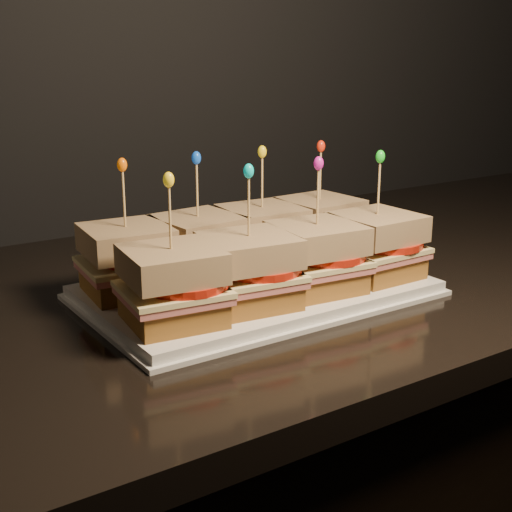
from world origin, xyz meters
TOP-DOWN VIEW (x-y plane):
  - granite_slab at (-0.46, 1.64)m, footprint 2.24×0.73m
  - platter at (-0.41, 1.57)m, footprint 0.42×0.26m
  - platter_rim at (-0.41, 1.57)m, footprint 0.43×0.27m
  - sandwich_0_bread_bot at (-0.56, 1.63)m, footprint 0.11×0.11m
  - sandwich_0_ham at (-0.56, 1.63)m, footprint 0.12×0.11m
  - sandwich_0_cheese at (-0.56, 1.63)m, footprint 0.12×0.12m
  - sandwich_0_tomato at (-0.55, 1.62)m, footprint 0.10×0.10m
  - sandwich_0_bread_top at (-0.56, 1.63)m, footprint 0.11×0.11m
  - sandwich_0_pick at (-0.56, 1.63)m, footprint 0.00×0.00m
  - sandwich_0_frill at (-0.56, 1.63)m, footprint 0.01×0.01m
  - sandwich_1_bread_bot at (-0.46, 1.63)m, footprint 0.10×0.10m
  - sandwich_1_ham at (-0.46, 1.63)m, footprint 0.11×0.11m
  - sandwich_1_cheese at (-0.46, 1.63)m, footprint 0.12×0.11m
  - sandwich_1_tomato at (-0.45, 1.62)m, footprint 0.10×0.10m
  - sandwich_1_bread_top at (-0.46, 1.63)m, footprint 0.11×0.11m
  - sandwich_1_pick at (-0.46, 1.63)m, footprint 0.00×0.00m
  - sandwich_1_frill at (-0.46, 1.63)m, footprint 0.01×0.01m
  - sandwich_2_bread_bot at (-0.36, 1.63)m, footprint 0.10×0.10m
  - sandwich_2_ham at (-0.36, 1.63)m, footprint 0.11×0.11m
  - sandwich_2_cheese at (-0.36, 1.63)m, footprint 0.12×0.11m
  - sandwich_2_tomato at (-0.35, 1.62)m, footprint 0.10×0.10m
  - sandwich_2_bread_top at (-0.36, 1.63)m, footprint 0.11×0.11m
  - sandwich_2_pick at (-0.36, 1.63)m, footprint 0.00×0.00m
  - sandwich_2_frill at (-0.36, 1.63)m, footprint 0.01×0.01m
  - sandwich_3_bread_bot at (-0.26, 1.63)m, footprint 0.10×0.10m
  - sandwich_3_ham at (-0.26, 1.63)m, footprint 0.11×0.11m
  - sandwich_3_cheese at (-0.26, 1.63)m, footprint 0.11×0.11m
  - sandwich_3_tomato at (-0.25, 1.62)m, footprint 0.10×0.10m
  - sandwich_3_bread_top at (-0.26, 1.63)m, footprint 0.10×0.10m
  - sandwich_3_pick at (-0.26, 1.63)m, footprint 0.00×0.00m
  - sandwich_3_frill at (-0.26, 1.63)m, footprint 0.01×0.01m
  - sandwich_4_bread_bot at (-0.56, 1.51)m, footprint 0.11×0.11m
  - sandwich_4_ham at (-0.56, 1.51)m, footprint 0.12×0.12m
  - sandwich_4_cheese at (-0.56, 1.51)m, footprint 0.12×0.12m
  - sandwich_4_tomato at (-0.55, 1.50)m, footprint 0.10×0.10m
  - sandwich_4_bread_top at (-0.56, 1.51)m, footprint 0.11×0.11m
  - sandwich_4_pick at (-0.56, 1.51)m, footprint 0.00×0.00m
  - sandwich_4_frill at (-0.56, 1.51)m, footprint 0.01×0.01m
  - sandwich_5_bread_bot at (-0.46, 1.51)m, footprint 0.11×0.11m
  - sandwich_5_ham at (-0.46, 1.51)m, footprint 0.12×0.12m
  - sandwich_5_cheese at (-0.46, 1.51)m, footprint 0.12×0.12m
  - sandwich_5_tomato at (-0.45, 1.50)m, footprint 0.10×0.10m
  - sandwich_5_bread_top at (-0.46, 1.51)m, footprint 0.11×0.11m
  - sandwich_5_pick at (-0.46, 1.51)m, footprint 0.00×0.00m
  - sandwich_5_frill at (-0.46, 1.51)m, footprint 0.01×0.01m
  - sandwich_6_bread_bot at (-0.36, 1.51)m, footprint 0.11×0.11m
  - sandwich_6_ham at (-0.36, 1.51)m, footprint 0.12×0.11m
  - sandwich_6_cheese at (-0.36, 1.51)m, footprint 0.12×0.12m
  - sandwich_6_tomato at (-0.35, 1.50)m, footprint 0.10×0.10m
  - sandwich_6_bread_top at (-0.36, 1.51)m, footprint 0.11×0.11m
  - sandwich_6_pick at (-0.36, 1.51)m, footprint 0.00×0.00m
  - sandwich_6_frill at (-0.36, 1.51)m, footprint 0.01×0.01m
  - sandwich_7_bread_bot at (-0.26, 1.51)m, footprint 0.10×0.10m
  - sandwich_7_ham at (-0.26, 1.51)m, footprint 0.11×0.10m
  - sandwich_7_cheese at (-0.26, 1.51)m, footprint 0.11×0.11m
  - sandwich_7_tomato at (-0.25, 1.50)m, footprint 0.10×0.10m
  - sandwich_7_bread_top at (-0.26, 1.51)m, footprint 0.10×0.10m
  - sandwich_7_pick at (-0.26, 1.51)m, footprint 0.00×0.00m
  - sandwich_7_frill at (-0.26, 1.51)m, footprint 0.01×0.01m

SIDE VIEW (x-z plane):
  - granite_slab at x=-0.46m, z-range 0.85..0.89m
  - platter_rim at x=-0.41m, z-range 0.89..0.89m
  - platter at x=-0.41m, z-range 0.89..0.90m
  - sandwich_0_bread_bot at x=-0.56m, z-range 0.90..0.93m
  - sandwich_1_bread_bot at x=-0.46m, z-range 0.90..0.93m
  - sandwich_2_bread_bot at x=-0.36m, z-range 0.90..0.93m
  - sandwich_3_bread_bot at x=-0.26m, z-range 0.90..0.93m
  - sandwich_4_bread_bot at x=-0.56m, z-range 0.90..0.93m
  - sandwich_5_bread_bot at x=-0.46m, z-range 0.90..0.93m
  - sandwich_6_bread_bot at x=-0.36m, z-range 0.90..0.93m
  - sandwich_7_bread_bot at x=-0.26m, z-range 0.90..0.93m
  - sandwich_0_ham at x=-0.56m, z-range 0.93..0.94m
  - sandwich_1_ham at x=-0.46m, z-range 0.93..0.94m
  - sandwich_2_ham at x=-0.36m, z-range 0.93..0.94m
  - sandwich_3_ham at x=-0.26m, z-range 0.93..0.94m
  - sandwich_4_ham at x=-0.56m, z-range 0.93..0.94m
  - sandwich_5_ham at x=-0.46m, z-range 0.93..0.94m
  - sandwich_6_ham at x=-0.36m, z-range 0.93..0.94m
  - sandwich_7_ham at x=-0.26m, z-range 0.93..0.94m
  - sandwich_0_cheese at x=-0.56m, z-range 0.94..0.94m
  - sandwich_1_cheese at x=-0.46m, z-range 0.94..0.94m
  - sandwich_2_cheese at x=-0.36m, z-range 0.94..0.94m
  - sandwich_3_cheese at x=-0.26m, z-range 0.94..0.94m
  - sandwich_4_cheese at x=-0.56m, z-range 0.94..0.94m
  - sandwich_5_cheese at x=-0.46m, z-range 0.94..0.94m
  - sandwich_6_cheese at x=-0.36m, z-range 0.94..0.94m
  - sandwich_7_cheese at x=-0.26m, z-range 0.94..0.94m
  - sandwich_0_tomato at x=-0.55m, z-range 0.94..0.95m
  - sandwich_1_tomato at x=-0.45m, z-range 0.94..0.95m
  - sandwich_2_tomato at x=-0.35m, z-range 0.94..0.95m
  - sandwich_3_tomato at x=-0.25m, z-range 0.94..0.95m
  - sandwich_4_tomato at x=-0.55m, z-range 0.94..0.95m
  - sandwich_5_tomato at x=-0.45m, z-range 0.94..0.95m
  - sandwich_6_tomato at x=-0.35m, z-range 0.94..0.95m
  - sandwich_7_tomato at x=-0.25m, z-range 0.94..0.95m
  - sandwich_0_bread_top at x=-0.56m, z-range 0.95..0.99m
  - sandwich_1_bread_top at x=-0.46m, z-range 0.95..0.99m
  - sandwich_2_bread_top at x=-0.36m, z-range 0.95..0.99m
  - sandwich_3_bread_top at x=-0.26m, z-range 0.95..0.99m
  - sandwich_4_bread_top at x=-0.56m, z-range 0.95..0.99m
  - sandwich_5_bread_top at x=-0.46m, z-range 0.95..0.99m
  - sandwich_6_bread_top at x=-0.36m, z-range 0.95..0.99m
  - sandwich_7_bread_top at x=-0.26m, z-range 0.95..0.99m
  - sandwich_0_pick at x=-0.56m, z-range 0.97..1.06m
  - sandwich_1_pick at x=-0.46m, z-range 0.97..1.06m
  - sandwich_2_pick at x=-0.36m, z-range 0.97..1.06m
  - sandwich_3_pick at x=-0.26m, z-range 0.97..1.06m
  - sandwich_4_pick at x=-0.56m, z-range 0.97..1.06m
  - sandwich_5_pick at x=-0.46m, z-range 0.97..1.06m
  - sandwich_6_pick at x=-0.36m, z-range 0.97..1.06m
  - sandwich_7_pick at x=-0.26m, z-range 0.97..1.06m
  - sandwich_0_frill at x=-0.56m, z-range 1.05..1.07m
  - sandwich_1_frill at x=-0.46m, z-range 1.05..1.07m
  - sandwich_2_frill at x=-0.36m, z-range 1.05..1.07m
  - sandwich_3_frill at x=-0.26m, z-range 1.05..1.07m
  - sandwich_4_frill at x=-0.56m, z-range 1.05..1.07m
  - sandwich_5_frill at x=-0.46m, z-range 1.05..1.07m
  - sandwich_6_frill at x=-0.36m, z-range 1.05..1.07m
  - sandwich_7_frill at x=-0.26m, z-range 1.05..1.07m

